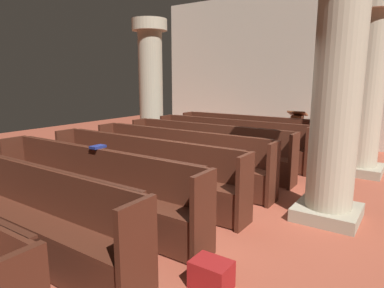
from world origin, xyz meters
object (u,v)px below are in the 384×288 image
pew_row_5 (90,184)px  pew_row_0 (247,134)px  pew_row_4 (141,168)px  hymn_book (98,147)px  pew_row_6 (18,206)px  kneeler_box_red (211,274)px  lectern (296,133)px  pew_row_3 (178,156)px  pillar_aisle_side (367,84)px  pew_row_1 (229,140)px  pillar_far_side (151,83)px  pillar_aisle_rear (337,88)px  pew_row_2 (206,147)px

pew_row_5 → pew_row_0: bearing=90.0°
pew_row_4 → hymn_book: 0.95m
pew_row_6 → kneeler_box_red: 2.30m
pew_row_4 → lectern: (0.88, 5.30, -0.08)m
pew_row_3 → hymn_book: 1.90m
pew_row_0 → pillar_aisle_side: (2.70, -0.34, 1.29)m
pew_row_3 → pew_row_4: bearing=-90.0°
pew_row_1 → pillar_far_side: pillar_far_side is taller
pew_row_5 → lectern: bearing=82.0°
pew_row_0 → pew_row_5: bearing=-90.0°
pew_row_1 → hymn_book: hymn_book is taller
lectern → pillar_aisle_side: bearing=-41.3°
pew_row_6 → hymn_book: 1.29m
pew_row_4 → pillar_aisle_rear: pillar_aisle_rear is taller
pew_row_1 → pew_row_6: 5.05m
pew_row_1 → pew_row_5: size_ratio=1.00×
pew_row_2 → pillar_aisle_rear: size_ratio=1.07×
pew_row_1 → pew_row_2: bearing=-90.0°
pew_row_5 → pew_row_3: bearing=90.0°
pillar_far_side → kneeler_box_red: size_ratio=9.40×
pew_row_6 → pillar_aisle_side: size_ratio=1.07×
pillar_aisle_side → pew_row_0: bearing=172.9°
pillar_aisle_side → pillar_aisle_rear: (0.00, -2.79, 0.00)m
pew_row_2 → lectern: (0.88, 3.28, -0.08)m
pew_row_6 → lectern: (0.88, 7.32, -0.08)m
pew_row_0 → lectern: lectern is taller
lectern → pillar_far_side: bearing=-151.1°
pew_row_5 → kneeler_box_red: bearing=-10.1°
pew_row_2 → pew_row_3: size_ratio=1.00×
pillar_far_side → pillar_aisle_rear: 5.89m
hymn_book → kneeler_box_red: 2.43m
pew_row_0 → pew_row_6: bearing=-90.0°
pew_row_4 → pew_row_5: (0.00, -1.01, 0.00)m
pew_row_2 → pew_row_5: (0.00, -3.03, 0.00)m
pew_row_0 → kneeler_box_red: bearing=-68.2°
pew_row_5 → pillar_aisle_side: (2.70, 4.71, 1.29)m
pew_row_4 → lectern: bearing=80.5°
pew_row_6 → kneeler_box_red: (2.17, 0.62, -0.40)m
pew_row_2 → kneeler_box_red: (2.17, -3.41, -0.40)m
pew_row_4 → hymn_book: size_ratio=18.55×
pew_row_2 → pew_row_3: same height
pew_row_5 → pew_row_6: 1.01m
hymn_book → kneeler_box_red: (2.19, -0.57, -0.88)m
pew_row_4 → kneeler_box_red: 2.61m
pillar_aisle_side → pillar_far_side: same height
pew_row_3 → pew_row_1: bearing=90.0°
pew_row_4 → pillar_far_side: 4.46m
pew_row_5 → pillar_aisle_side: pillar_aisle_side is taller
lectern → kneeler_box_red: size_ratio=2.90×
pew_row_2 → pillar_aisle_side: size_ratio=1.07×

